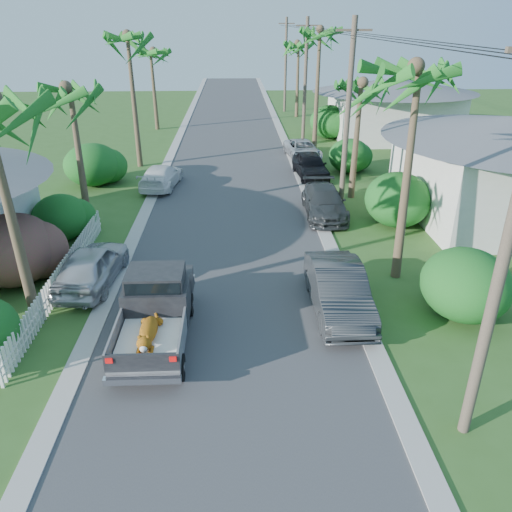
{
  "coord_description": "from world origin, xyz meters",
  "views": [
    {
      "loc": [
        0.27,
        -10.73,
        8.87
      ],
      "look_at": [
        0.95,
        4.89,
        1.4
      ],
      "focal_mm": 35.0,
      "sensor_mm": 36.0,
      "label": 1
    }
  ],
  "objects_px": {
    "parked_car_rd": "(303,150)",
    "palm_r_c": "(320,31)",
    "parked_car_rm": "(324,202)",
    "palm_r_d": "(299,43)",
    "house_right_far": "(392,111)",
    "palm_l_b": "(69,88)",
    "palm_r_a": "(422,68)",
    "utility_pole_c": "(305,82)",
    "house_right_near": "(501,172)",
    "parked_car_ln": "(92,266)",
    "palm_l_d": "(151,51)",
    "utility_pole_d": "(286,65)",
    "utility_pole_b": "(347,119)",
    "parked_car_lf": "(161,176)",
    "parked_car_rf": "(310,165)",
    "palm_l_c": "(127,36)",
    "parked_car_rn": "(338,290)",
    "palm_r_b": "(361,83)",
    "pickup_truck": "(156,306)",
    "utility_pole_a": "(504,256)"
  },
  "relations": [
    {
      "from": "parked_car_ln",
      "to": "parked_car_lf",
      "type": "xyz_separation_m",
      "value": [
        1.02,
        11.63,
        -0.1
      ]
    },
    {
      "from": "parked_car_rf",
      "to": "palm_r_d",
      "type": "height_order",
      "value": "palm_r_d"
    },
    {
      "from": "palm_r_a",
      "to": "utility_pole_c",
      "type": "xyz_separation_m",
      "value": [
        -0.7,
        22.0,
        -2.82
      ]
    },
    {
      "from": "palm_l_d",
      "to": "utility_pole_d",
      "type": "xyz_separation_m",
      "value": [
        12.1,
        9.0,
        -1.84
      ]
    },
    {
      "from": "parked_car_rm",
      "to": "utility_pole_d",
      "type": "relative_size",
      "value": 0.52
    },
    {
      "from": "palm_r_a",
      "to": "parked_car_rn",
      "type": "bearing_deg",
      "value": -136.7
    },
    {
      "from": "parked_car_rd",
      "to": "palm_l_d",
      "type": "height_order",
      "value": "palm_l_d"
    },
    {
      "from": "palm_r_c",
      "to": "utility_pole_d",
      "type": "bearing_deg",
      "value": 92.02
    },
    {
      "from": "parked_car_ln",
      "to": "palm_r_c",
      "type": "relative_size",
      "value": 0.46
    },
    {
      "from": "palm_r_c",
      "to": "house_right_near",
      "type": "height_order",
      "value": "palm_r_c"
    },
    {
      "from": "palm_r_b",
      "to": "utility_pole_d",
      "type": "xyz_separation_m",
      "value": [
        -1.0,
        28.0,
        -1.35
      ]
    },
    {
      "from": "parked_car_rf",
      "to": "palm_l_b",
      "type": "height_order",
      "value": "palm_l_b"
    },
    {
      "from": "parked_car_rn",
      "to": "palm_l_c",
      "type": "distance_m",
      "value": 22.07
    },
    {
      "from": "palm_r_a",
      "to": "house_right_far",
      "type": "xyz_separation_m",
      "value": [
        6.7,
        24.0,
        -5.3
      ]
    },
    {
      "from": "palm_r_b",
      "to": "utility_pole_c",
      "type": "relative_size",
      "value": 0.8
    },
    {
      "from": "palm_l_c",
      "to": "palm_l_b",
      "type": "bearing_deg",
      "value": -94.57
    },
    {
      "from": "utility_pole_b",
      "to": "pickup_truck",
      "type": "bearing_deg",
      "value": -126.2
    },
    {
      "from": "palm_l_b",
      "to": "utility_pole_a",
      "type": "height_order",
      "value": "utility_pole_a"
    },
    {
      "from": "parked_car_rm",
      "to": "palm_r_a",
      "type": "relative_size",
      "value": 0.54
    },
    {
      "from": "palm_r_b",
      "to": "utility_pole_a",
      "type": "bearing_deg",
      "value": -93.37
    },
    {
      "from": "house_right_near",
      "to": "palm_l_b",
      "type": "bearing_deg",
      "value": 180.0
    },
    {
      "from": "parked_car_rd",
      "to": "utility_pole_c",
      "type": "bearing_deg",
      "value": 75.7
    },
    {
      "from": "palm_l_c",
      "to": "house_right_near",
      "type": "xyz_separation_m",
      "value": [
        19.0,
        -10.0,
        -5.69
      ]
    },
    {
      "from": "parked_car_rf",
      "to": "palm_r_b",
      "type": "xyz_separation_m",
      "value": [
        1.7,
        -4.01,
        5.22
      ]
    },
    {
      "from": "parked_car_rd",
      "to": "house_right_far",
      "type": "relative_size",
      "value": 0.49
    },
    {
      "from": "palm_r_a",
      "to": "parked_car_lf",
      "type": "bearing_deg",
      "value": 132.24
    },
    {
      "from": "palm_l_d",
      "to": "utility_pole_d",
      "type": "distance_m",
      "value": 15.19
    },
    {
      "from": "palm_l_b",
      "to": "palm_l_d",
      "type": "xyz_separation_m",
      "value": [
        0.3,
        22.0,
        0.29
      ]
    },
    {
      "from": "utility_pole_b",
      "to": "utility_pole_d",
      "type": "distance_m",
      "value": 30.0
    },
    {
      "from": "palm_l_c",
      "to": "palm_r_c",
      "type": "bearing_deg",
      "value": 18.15
    },
    {
      "from": "parked_car_lf",
      "to": "palm_l_c",
      "type": "height_order",
      "value": "palm_l_c"
    },
    {
      "from": "parked_car_rn",
      "to": "utility_pole_b",
      "type": "height_order",
      "value": "utility_pole_b"
    },
    {
      "from": "palm_l_b",
      "to": "palm_r_d",
      "type": "xyz_separation_m",
      "value": [
        13.3,
        28.0,
        0.59
      ]
    },
    {
      "from": "palm_l_d",
      "to": "palm_r_b",
      "type": "relative_size",
      "value": 1.07
    },
    {
      "from": "parked_car_ln",
      "to": "palm_r_d",
      "type": "relative_size",
      "value": 0.54
    },
    {
      "from": "parked_car_rm",
      "to": "parked_car_rf",
      "type": "xyz_separation_m",
      "value": [
        0.26,
        6.64,
        0.05
      ]
    },
    {
      "from": "parked_car_rd",
      "to": "palm_r_c",
      "type": "bearing_deg",
      "value": 57.18
    },
    {
      "from": "palm_r_b",
      "to": "parked_car_ln",
      "type": "bearing_deg",
      "value": -141.26
    },
    {
      "from": "pickup_truck",
      "to": "utility_pole_b",
      "type": "bearing_deg",
      "value": 53.8
    },
    {
      "from": "parked_car_rm",
      "to": "palm_r_c",
      "type": "relative_size",
      "value": 0.5
    },
    {
      "from": "utility_pole_d",
      "to": "palm_l_d",
      "type": "bearing_deg",
      "value": -143.36
    },
    {
      "from": "pickup_truck",
      "to": "house_right_near",
      "type": "relative_size",
      "value": 0.57
    },
    {
      "from": "parked_car_rf",
      "to": "palm_l_c",
      "type": "bearing_deg",
      "value": 160.11
    },
    {
      "from": "palm_l_b",
      "to": "utility_pole_b",
      "type": "bearing_deg",
      "value": 4.61
    },
    {
      "from": "house_right_near",
      "to": "parked_car_ln",
      "type": "bearing_deg",
      "value": -160.69
    },
    {
      "from": "parked_car_lf",
      "to": "palm_l_d",
      "type": "relative_size",
      "value": 0.58
    },
    {
      "from": "parked_car_rm",
      "to": "parked_car_ln",
      "type": "xyz_separation_m",
      "value": [
        -9.64,
        -6.68,
        0.06
      ]
    },
    {
      "from": "parked_car_rm",
      "to": "palm_r_d",
      "type": "bearing_deg",
      "value": 87.3
    },
    {
      "from": "palm_r_c",
      "to": "house_right_far",
      "type": "relative_size",
      "value": 1.04
    },
    {
      "from": "parked_car_rm",
      "to": "utility_pole_d",
      "type": "xyz_separation_m",
      "value": [
        0.96,
        30.63,
        3.92
      ]
    }
  ]
}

